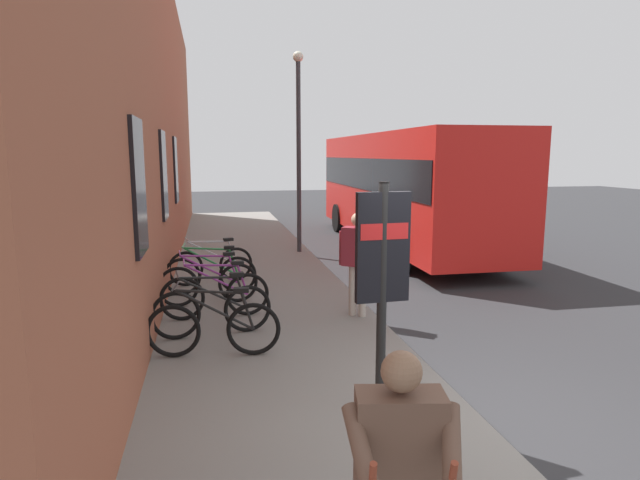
% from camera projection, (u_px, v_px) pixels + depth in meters
% --- Properties ---
extents(ground, '(60.00, 60.00, 0.00)m').
position_uv_depth(ground, '(387.00, 285.00, 11.32)').
color(ground, '#2D2D30').
extents(sidewalk_pavement, '(24.00, 3.50, 0.12)m').
position_uv_depth(sidewalk_pavement, '(251.00, 268.00, 12.69)').
color(sidewalk_pavement, gray).
rests_on(sidewalk_pavement, ground).
extents(station_facade, '(22.00, 0.65, 7.28)m').
position_uv_depth(station_facade, '(159.00, 118.00, 12.66)').
color(station_facade, '#9E563D').
rests_on(station_facade, ground).
extents(bicycle_beside_lamp, '(0.48, 1.76, 0.97)m').
position_uv_depth(bicycle_beside_lamp, '(214.00, 328.00, 6.95)').
color(bicycle_beside_lamp, black).
rests_on(bicycle_beside_lamp, sidewalk_pavement).
extents(bicycle_far_end, '(0.48, 1.76, 0.97)m').
position_uv_depth(bicycle_far_end, '(213.00, 310.00, 7.75)').
color(bicycle_far_end, black).
rests_on(bicycle_far_end, sidewalk_pavement).
extents(bicycle_leaning_wall, '(0.48, 1.77, 0.97)m').
position_uv_depth(bicycle_leaning_wall, '(216.00, 295.00, 8.60)').
color(bicycle_leaning_wall, black).
rests_on(bicycle_leaning_wall, sidewalk_pavement).
extents(bicycle_end_of_row, '(0.48, 1.77, 0.97)m').
position_uv_depth(bicycle_end_of_row, '(209.00, 283.00, 9.37)').
color(bicycle_end_of_row, black).
rests_on(bicycle_end_of_row, sidewalk_pavement).
extents(bicycle_nearest_sign, '(0.48, 1.77, 0.97)m').
position_uv_depth(bicycle_nearest_sign, '(211.00, 274.00, 10.07)').
color(bicycle_nearest_sign, black).
rests_on(bicycle_nearest_sign, sidewalk_pavement).
extents(bicycle_mid_rack, '(0.58, 1.74, 0.97)m').
position_uv_depth(bicycle_mid_rack, '(212.00, 265.00, 10.90)').
color(bicycle_mid_rack, black).
rests_on(bicycle_mid_rack, sidewalk_pavement).
extents(transit_info_sign, '(0.12, 0.55, 2.40)m').
position_uv_depth(transit_info_sign, '(382.00, 262.00, 5.21)').
color(transit_info_sign, black).
rests_on(transit_info_sign, sidewalk_pavement).
extents(city_bus, '(10.53, 2.74, 3.35)m').
position_uv_depth(city_bus, '(403.00, 183.00, 15.75)').
color(city_bus, red).
rests_on(city_bus, ground).
extents(pedestrian_near_bus, '(0.49, 0.55, 1.73)m').
position_uv_depth(pedestrian_near_bus, '(358.00, 253.00, 8.60)').
color(pedestrian_near_bus, '#B2A599').
rests_on(pedestrian_near_bus, sidewalk_pavement).
extents(tourist_with_hotdogs, '(0.63, 0.63, 1.65)m').
position_uv_depth(tourist_with_hotdogs, '(400.00, 466.00, 2.80)').
color(tourist_with_hotdogs, '#26262D').
rests_on(tourist_with_hotdogs, sidewalk_pavement).
extents(street_lamp, '(0.28, 0.28, 5.31)m').
position_uv_depth(street_lamp, '(299.00, 136.00, 14.03)').
color(street_lamp, '#333338').
rests_on(street_lamp, sidewalk_pavement).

